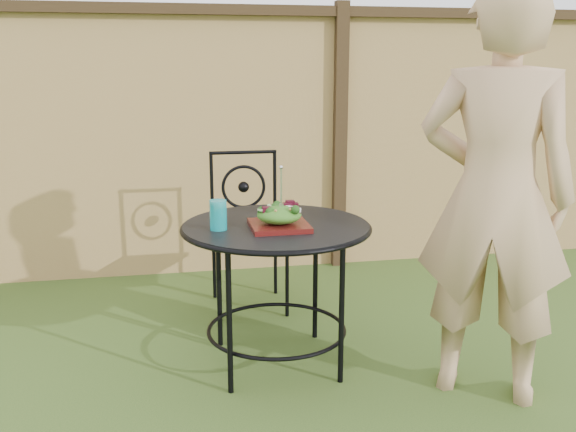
{
  "coord_description": "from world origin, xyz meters",
  "views": [
    {
      "loc": [
        0.04,
        -2.33,
        1.48
      ],
      "look_at": [
        0.63,
        0.68,
        0.75
      ],
      "focal_mm": 40.0,
      "sensor_mm": 36.0,
      "label": 1
    }
  ],
  "objects_px": {
    "salad_plate": "(279,226)",
    "patio_chair": "(247,226)",
    "diner": "(495,197)",
    "patio_table": "(276,252)"
  },
  "relations": [
    {
      "from": "patio_chair",
      "to": "diner",
      "type": "height_order",
      "value": "diner"
    },
    {
      "from": "patio_table",
      "to": "salad_plate",
      "type": "height_order",
      "value": "salad_plate"
    },
    {
      "from": "diner",
      "to": "patio_table",
      "type": "bearing_deg",
      "value": 4.16
    },
    {
      "from": "patio_table",
      "to": "diner",
      "type": "distance_m",
      "value": 1.05
    },
    {
      "from": "salad_plate",
      "to": "patio_table",
      "type": "bearing_deg",
      "value": 91.16
    },
    {
      "from": "patio_chair",
      "to": "salad_plate",
      "type": "xyz_separation_m",
      "value": [
        0.03,
        -0.92,
        0.23
      ]
    },
    {
      "from": "patio_table",
      "to": "patio_chair",
      "type": "distance_m",
      "value": 0.85
    },
    {
      "from": "patio_chair",
      "to": "salad_plate",
      "type": "height_order",
      "value": "patio_chair"
    },
    {
      "from": "salad_plate",
      "to": "patio_chair",
      "type": "bearing_deg",
      "value": 92.01
    },
    {
      "from": "patio_chair",
      "to": "salad_plate",
      "type": "distance_m",
      "value": 0.95
    }
  ]
}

